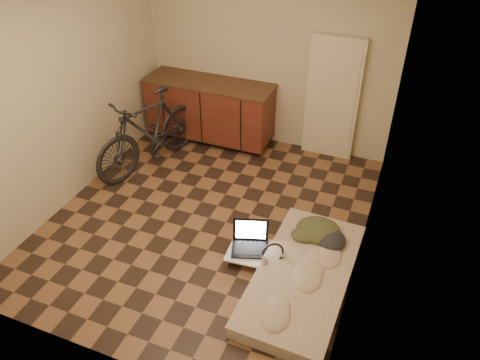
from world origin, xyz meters
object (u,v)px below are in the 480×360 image
at_px(bicycle, 149,128).
at_px(laptop, 250,243).
at_px(lap_desk, 261,253).
at_px(futon, 303,277).

distance_m(bicycle, laptop, 2.23).
bearing_deg(laptop, bicycle, 130.47).
distance_m(bicycle, lap_desk, 2.37).
xyz_separation_m(lap_desk, laptop, (-0.13, 0.04, 0.07)).
xyz_separation_m(bicycle, futon, (2.50, -1.32, -0.50)).
bearing_deg(lap_desk, laptop, 158.22).
distance_m(bicycle, futon, 2.87).
bearing_deg(lap_desk, futon, -20.87).
height_order(bicycle, futon, bicycle).
bearing_deg(lap_desk, bicycle, 144.30).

